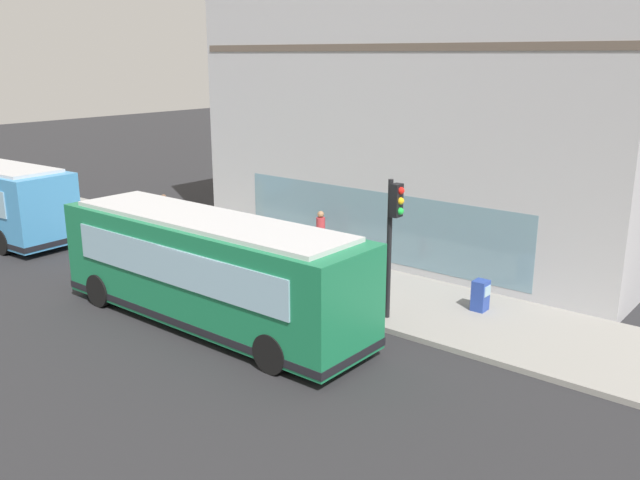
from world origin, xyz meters
The scene contains 10 objects.
ground centered at (0.00, 0.00, 0.00)m, with size 120.00×120.00×0.00m, color #262628.
sidewalk_curb centered at (4.80, 0.00, 0.07)m, with size 4.40×40.00×0.15m, color gray.
building_corner centered at (11.99, 0.00, 6.83)m, with size 10.03×16.37×13.68m.
city_bus_nearside centered at (0.07, 0.76, 1.55)m, with size 2.63×10.05×3.07m.
traffic_light_near_corner centered at (3.27, -3.17, 2.90)m, with size 0.32×0.49×3.94m.
fire_hydrant centered at (5.07, -0.83, 0.51)m, with size 0.35×0.35×0.74m.
pedestrian_walking_along_curb centered at (4.44, 8.00, 1.16)m, with size 0.32×0.32×1.75m.
pedestrian_near_building_entrance centered at (6.33, 1.85, 1.20)m, with size 0.32×0.32×1.81m.
pedestrian_by_light_pole centered at (4.98, 8.92, 1.14)m, with size 0.32×0.32×1.71m.
newspaper_vending_box centered at (5.41, -4.83, 0.60)m, with size 0.44×0.42×0.90m.
Camera 1 is at (-11.67, -12.74, 7.32)m, focal length 37.76 mm.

